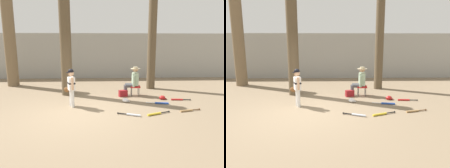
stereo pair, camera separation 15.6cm
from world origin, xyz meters
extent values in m
plane|color=#7F6B51|center=(0.00, 0.00, 0.00)|extent=(60.00, 60.00, 0.00)
cube|color=#9E9E99|center=(0.00, 7.07, 1.39)|extent=(18.00, 0.36, 2.79)
cylinder|color=brown|center=(-0.79, 2.54, 2.49)|extent=(0.46, 0.46, 4.97)
cone|color=brown|center=(-0.79, 2.54, 0.00)|extent=(0.60, 0.60, 0.27)
cylinder|color=brown|center=(3.04, 3.62, 2.36)|extent=(0.39, 0.39, 4.71)
cone|color=brown|center=(3.04, 3.62, 0.00)|extent=(0.54, 0.54, 0.24)
cylinder|color=white|center=(-0.32, 0.70, 0.29)|extent=(0.12, 0.12, 0.58)
cylinder|color=white|center=(-0.39, 0.87, 0.29)|extent=(0.12, 0.12, 0.58)
cube|color=white|center=(-0.35, 0.78, 0.80)|extent=(0.30, 0.35, 0.44)
cube|color=black|center=(-0.35, 0.78, 0.82)|extent=(0.31, 0.36, 0.05)
sphere|color=tan|center=(-0.35, 0.78, 1.15)|extent=(0.20, 0.20, 0.20)
sphere|color=black|center=(-0.35, 0.78, 1.21)|extent=(0.19, 0.19, 0.19)
cube|color=black|center=(-0.44, 0.75, 1.19)|extent=(0.14, 0.17, 0.02)
cylinder|color=tan|center=(-0.28, 0.55, 0.84)|extent=(0.10, 0.10, 0.42)
cylinder|color=tan|center=(-0.47, 0.96, 0.72)|extent=(0.10, 0.10, 0.40)
ellipsoid|color=brown|center=(-0.53, 0.96, 0.56)|extent=(0.25, 0.19, 0.18)
cube|color=red|center=(2.06, 2.26, 0.38)|extent=(0.41, 0.41, 0.06)
cylinder|color=#333338|center=(1.91, 2.12, 0.19)|extent=(0.02, 0.02, 0.38)
cylinder|color=#333338|center=(1.92, 2.41, 0.19)|extent=(0.02, 0.02, 0.38)
cylinder|color=#333338|center=(2.20, 2.10, 0.19)|extent=(0.02, 0.02, 0.38)
cylinder|color=#333338|center=(2.22, 2.40, 0.19)|extent=(0.02, 0.02, 0.38)
cylinder|color=#47474C|center=(1.66, 2.17, 0.21)|extent=(0.13, 0.13, 0.43)
cylinder|color=#47474C|center=(1.66, 2.37, 0.21)|extent=(0.13, 0.13, 0.43)
cylinder|color=#47474C|center=(1.86, 2.17, 0.43)|extent=(0.40, 0.16, 0.15)
cylinder|color=#47474C|center=(1.86, 2.37, 0.43)|extent=(0.40, 0.16, 0.15)
cube|color=#99B293|center=(2.06, 2.26, 0.69)|extent=(0.25, 0.37, 0.52)
cylinder|color=#99B293|center=(1.97, 2.04, 0.63)|extent=(0.09, 0.09, 0.46)
cylinder|color=#99B293|center=(1.99, 2.48, 0.63)|extent=(0.09, 0.09, 0.46)
sphere|color=tan|center=(2.06, 2.26, 1.09)|extent=(0.22, 0.22, 0.22)
cylinder|color=tan|center=(2.06, 2.26, 1.12)|extent=(0.40, 0.40, 0.02)
cylinder|color=tan|center=(2.06, 2.26, 1.16)|extent=(0.20, 0.20, 0.09)
cube|color=maroon|center=(1.54, 2.09, 0.13)|extent=(0.38, 0.27, 0.26)
cylinder|color=brown|center=(-3.91, 4.63, 2.32)|extent=(0.56, 0.56, 4.63)
cone|color=brown|center=(-3.91, 4.63, 0.00)|extent=(0.81, 0.81, 0.34)
cylinder|color=#2347AD|center=(2.82, 0.92, 0.03)|extent=(0.48, 0.16, 0.07)
cylinder|color=silver|center=(2.43, 1.00, 0.03)|extent=(0.32, 0.10, 0.03)
cylinder|color=silver|center=(2.27, 1.03, 0.03)|extent=(0.03, 0.06, 0.06)
cylinder|color=red|center=(3.54, 1.39, 0.03)|extent=(0.44, 0.10, 0.07)
cylinder|color=black|center=(3.90, 1.36, 0.03)|extent=(0.29, 0.06, 0.03)
cylinder|color=black|center=(4.04, 1.34, 0.03)|extent=(0.02, 0.06, 0.06)
cylinder|color=tan|center=(3.36, 0.04, 0.03)|extent=(0.43, 0.17, 0.07)
cylinder|color=brown|center=(3.70, 0.13, 0.03)|extent=(0.29, 0.10, 0.03)
cylinder|color=brown|center=(3.84, 0.17, 0.03)|extent=(0.03, 0.06, 0.06)
cylinder|color=#B7BCC6|center=(1.62, -0.28, 0.03)|extent=(0.42, 0.23, 0.07)
cylinder|color=black|center=(1.29, -0.14, 0.03)|extent=(0.27, 0.14, 0.03)
cylinder|color=black|center=(1.16, -0.09, 0.03)|extent=(0.04, 0.06, 0.06)
cylinder|color=yellow|center=(2.26, -0.23, 0.03)|extent=(0.47, 0.24, 0.07)
cylinder|color=black|center=(2.63, -0.08, 0.03)|extent=(0.31, 0.15, 0.03)
cylinder|color=black|center=(2.77, -0.02, 0.03)|extent=(0.04, 0.06, 0.06)
ellipsoid|color=silver|center=(1.54, 1.24, 0.07)|extent=(0.23, 0.21, 0.16)
cube|color=silver|center=(1.66, 1.24, 0.03)|extent=(0.10, 0.12, 0.02)
ellipsoid|color=#A81919|center=(3.02, 1.55, 0.07)|extent=(0.24, 0.22, 0.16)
cube|color=#A81919|center=(3.13, 1.55, 0.03)|extent=(0.10, 0.12, 0.02)
camera|label=1|loc=(0.69, -6.09, 2.09)|focal=32.99mm
camera|label=2|loc=(0.84, -6.10, 2.09)|focal=32.99mm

